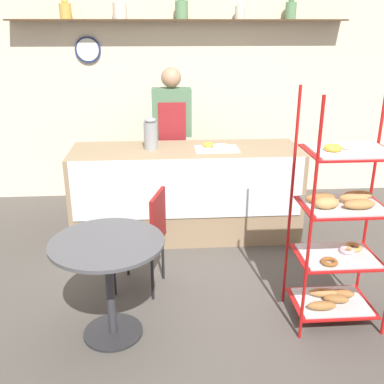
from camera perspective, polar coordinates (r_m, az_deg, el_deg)
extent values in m
plane|color=#4C4742|center=(3.68, 0.52, -14.13)|extent=(14.00, 14.00, 0.00)
cube|color=beige|center=(5.65, -1.55, 12.96)|extent=(10.00, 0.06, 2.70)
cube|color=#4C331E|center=(5.45, -1.56, 21.00)|extent=(3.84, 0.24, 0.02)
cylinder|color=gold|center=(5.54, -15.77, 21.22)|extent=(0.13, 0.13, 0.16)
sphere|color=gold|center=(5.54, -15.88, 22.29)|extent=(0.07, 0.07, 0.07)
cylinder|color=silver|center=(5.46, -9.15, 21.76)|extent=(0.16, 0.16, 0.17)
sphere|color=silver|center=(5.47, -9.22, 22.95)|extent=(0.09, 0.09, 0.09)
cylinder|color=#669966|center=(5.45, -1.33, 22.11)|extent=(0.15, 0.15, 0.19)
cylinder|color=silver|center=(5.52, 6.12, 21.72)|extent=(0.11, 0.11, 0.14)
sphere|color=silver|center=(5.53, 6.16, 22.67)|extent=(0.06, 0.06, 0.06)
cylinder|color=#669966|center=(5.65, 12.43, 21.57)|extent=(0.12, 0.12, 0.18)
sphere|color=#669966|center=(5.66, 12.52, 22.71)|extent=(0.07, 0.07, 0.07)
cylinder|color=navy|center=(5.61, -13.08, 17.20)|extent=(0.30, 0.03, 0.30)
cylinder|color=white|center=(5.60, -13.11, 17.19)|extent=(0.25, 0.00, 0.25)
cube|color=#937A5B|center=(4.64, -0.75, -0.04)|extent=(2.30, 0.72, 0.93)
cube|color=silver|center=(4.24, -0.47, 0.34)|extent=(2.20, 0.01, 0.59)
cylinder|color=#B71414|center=(3.01, 14.81, -4.53)|extent=(0.02, 0.02, 1.71)
cylinder|color=#B71414|center=(3.41, 12.45, -1.29)|extent=(0.02, 0.02, 1.71)
cylinder|color=#B71414|center=(3.62, 21.64, -0.98)|extent=(0.02, 0.02, 1.71)
cube|color=#B71414|center=(3.65, 17.22, -13.29)|extent=(0.58, 0.44, 0.01)
cube|color=silver|center=(3.64, 17.24, -13.14)|extent=(0.51, 0.39, 0.01)
ellipsoid|color=olive|center=(3.69, 18.49, -12.12)|extent=(0.20, 0.11, 0.07)
ellipsoid|color=olive|center=(3.62, 17.82, -12.79)|extent=(0.20, 0.12, 0.06)
ellipsoid|color=olive|center=(3.50, 16.14, -13.70)|extent=(0.21, 0.08, 0.07)
ellipsoid|color=#B27F47|center=(3.66, 16.47, -12.18)|extent=(0.25, 0.12, 0.07)
cube|color=#B71414|center=(3.45, 17.91, -7.84)|extent=(0.58, 0.44, 0.01)
cube|color=silver|center=(3.45, 17.93, -7.67)|extent=(0.51, 0.39, 0.01)
torus|color=tan|center=(3.56, 19.79, -6.59)|extent=(0.13, 0.13, 0.03)
torus|color=#EAB2C1|center=(3.50, 19.06, -7.01)|extent=(0.11, 0.11, 0.03)
torus|color=brown|center=(3.30, 17.03, -8.48)|extent=(0.12, 0.12, 0.03)
cube|color=#B71414|center=(3.29, 18.65, -1.79)|extent=(0.58, 0.44, 0.01)
cube|color=silver|center=(3.29, 18.67, -1.60)|extent=(0.51, 0.39, 0.01)
ellipsoid|color=tan|center=(3.16, 16.75, -1.33)|extent=(0.18, 0.11, 0.08)
ellipsoid|color=olive|center=(3.25, 15.99, -0.74)|extent=(0.22, 0.08, 0.07)
ellipsoid|color=tan|center=(3.30, 19.85, -0.83)|extent=(0.20, 0.12, 0.07)
ellipsoid|color=#B27F47|center=(3.23, 20.50, -1.44)|extent=(0.22, 0.10, 0.07)
ellipsoid|color=tan|center=(3.39, 20.27, -0.38)|extent=(0.22, 0.08, 0.07)
cube|color=#B71414|center=(3.17, 19.45, 4.80)|extent=(0.58, 0.44, 0.01)
cube|color=silver|center=(3.17, 19.47, 5.01)|extent=(0.51, 0.39, 0.01)
torus|color=silver|center=(3.19, 19.30, 5.56)|extent=(0.13, 0.13, 0.03)
torus|color=gold|center=(3.09, 17.45, 5.38)|extent=(0.12, 0.12, 0.04)
cube|color=#282833|center=(5.19, -2.47, 2.23)|extent=(0.26, 0.19, 0.93)
cube|color=#4C7051|center=(5.01, -2.60, 10.10)|extent=(0.43, 0.22, 0.52)
cube|color=maroon|center=(4.92, -2.54, 8.79)|extent=(0.30, 0.01, 0.43)
sphere|color=tan|center=(4.96, -2.67, 14.33)|extent=(0.22, 0.22, 0.22)
cylinder|color=#262628|center=(3.44, -9.96, -17.09)|extent=(0.43, 0.43, 0.02)
cylinder|color=#333338|center=(3.24, -10.35, -12.07)|extent=(0.06, 0.06, 0.70)
cylinder|color=#4C4C51|center=(3.06, -10.78, -6.37)|extent=(0.77, 0.77, 0.02)
cylinder|color=black|center=(4.01, -8.22, -7.66)|extent=(0.02, 0.02, 0.43)
cylinder|color=black|center=(3.75, -9.87, -9.92)|extent=(0.02, 0.02, 0.43)
cylinder|color=black|center=(3.92, -3.72, -8.17)|extent=(0.02, 0.02, 0.43)
cylinder|color=black|center=(3.65, -5.05, -10.54)|extent=(0.02, 0.02, 0.43)
cube|color=maroon|center=(3.72, -6.86, -5.98)|extent=(0.47, 0.47, 0.03)
cube|color=maroon|center=(3.58, -4.34, -3.22)|extent=(0.13, 0.36, 0.40)
cylinder|color=gray|center=(4.48, -5.26, 7.13)|extent=(0.14, 0.14, 0.27)
ellipsoid|color=gray|center=(4.45, -5.32, 9.07)|extent=(0.12, 0.12, 0.05)
cube|color=silver|center=(4.48, 3.15, 5.47)|extent=(0.43, 0.28, 0.01)
torus|color=silver|center=(4.50, 3.91, 5.81)|extent=(0.13, 0.13, 0.03)
torus|color=gold|center=(4.54, 2.06, 6.02)|extent=(0.11, 0.11, 0.04)
torus|color=silver|center=(4.50, 3.43, 5.82)|extent=(0.13, 0.13, 0.03)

